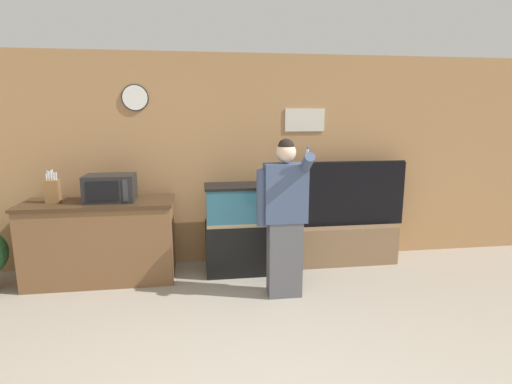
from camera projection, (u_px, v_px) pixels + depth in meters
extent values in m
cube|color=#A87A4C|center=(226.00, 161.00, 5.00)|extent=(10.00, 0.06, 2.60)
cube|color=beige|center=(305.00, 120.00, 5.00)|extent=(0.50, 0.02, 0.28)
cylinder|color=white|center=(135.00, 98.00, 4.66)|extent=(0.29, 0.03, 0.29)
cylinder|color=black|center=(135.00, 98.00, 4.66)|extent=(0.31, 0.01, 0.31)
cube|color=brown|center=(101.00, 243.00, 4.53)|extent=(1.60, 0.59, 0.89)
cube|color=#3D2A19|center=(98.00, 203.00, 4.44)|extent=(1.64, 0.63, 0.03)
cube|color=black|center=(110.00, 188.00, 4.43)|extent=(0.53, 0.36, 0.30)
cube|color=black|center=(102.00, 191.00, 4.24)|extent=(0.33, 0.01, 0.21)
cube|color=#2D2D33|center=(125.00, 191.00, 4.28)|extent=(0.05, 0.01, 0.24)
cube|color=brown|center=(53.00, 191.00, 4.35)|extent=(0.15, 0.09, 0.25)
cylinder|color=#B7B7BC|center=(46.00, 177.00, 4.31)|extent=(0.02, 0.02, 0.07)
cylinder|color=#B7B7BC|center=(49.00, 176.00, 4.31)|extent=(0.02, 0.02, 0.10)
cylinder|color=#B7B7BC|center=(51.00, 175.00, 4.32)|extent=(0.02, 0.02, 0.11)
cylinder|color=#B7B7BC|center=(54.00, 176.00, 4.32)|extent=(0.02, 0.02, 0.08)
cylinder|color=#B7B7BC|center=(56.00, 176.00, 4.33)|extent=(0.02, 0.02, 0.08)
cylinder|color=#B7B7BC|center=(47.00, 175.00, 4.35)|extent=(0.02, 0.02, 0.10)
cylinder|color=#B7B7BC|center=(50.00, 176.00, 4.35)|extent=(0.02, 0.02, 0.09)
cylinder|color=#B7B7BC|center=(52.00, 174.00, 4.35)|extent=(0.02, 0.02, 0.11)
cylinder|color=#B7B7BC|center=(55.00, 176.00, 4.36)|extent=(0.02, 0.02, 0.07)
cube|color=black|center=(241.00, 247.00, 4.81)|extent=(0.85, 0.46, 0.61)
cube|color=#937F5B|center=(241.00, 221.00, 4.74)|extent=(0.82, 0.44, 0.04)
cube|color=#285B70|center=(241.00, 204.00, 4.70)|extent=(0.81, 0.44, 0.44)
cube|color=black|center=(241.00, 186.00, 4.66)|extent=(0.85, 0.46, 0.03)
cube|color=brown|center=(345.00, 243.00, 5.13)|extent=(1.27, 0.40, 0.49)
cube|color=black|center=(347.00, 194.00, 5.01)|extent=(1.49, 0.05, 0.80)
cube|color=black|center=(346.00, 194.00, 5.03)|extent=(1.52, 0.01, 0.83)
cube|color=#515156|center=(284.00, 259.00, 4.15)|extent=(0.35, 0.19, 0.80)
cube|color=#3D4C6B|center=(285.00, 193.00, 4.01)|extent=(0.43, 0.21, 0.60)
sphere|color=beige|center=(286.00, 152.00, 3.94)|extent=(0.20, 0.20, 0.20)
sphere|color=black|center=(286.00, 147.00, 3.92)|extent=(0.16, 0.16, 0.16)
cylinder|color=#3D4C6B|center=(262.00, 198.00, 3.99)|extent=(0.11, 0.11, 0.57)
cylinder|color=#3D4C6B|center=(306.00, 165.00, 3.85)|extent=(0.10, 0.31, 0.26)
cylinder|color=white|center=(307.00, 155.00, 3.82)|extent=(0.02, 0.06, 0.11)
cylinder|color=#2856B2|center=(308.00, 149.00, 3.78)|extent=(0.02, 0.03, 0.05)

